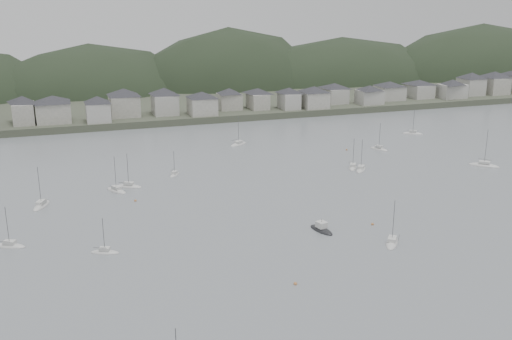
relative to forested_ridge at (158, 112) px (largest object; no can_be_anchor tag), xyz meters
name	(u,v)px	position (x,y,z in m)	size (l,w,h in m)	color
ground	(404,324)	(-4.83, -269.40, 11.28)	(900.00, 900.00, 0.00)	slate
far_shore_land	(142,85)	(-4.83, 25.60, 12.78)	(900.00, 250.00, 3.00)	#383D2D
forested_ridge	(158,112)	(0.00, 0.00, 0.00)	(851.55, 103.94, 102.57)	black
waterfront_town	(282,96)	(45.75, -86.06, 19.95)	(451.48, 28.46, 12.92)	gray
moored_fleet	(233,212)	(-16.24, -209.72, 11.46)	(237.16, 155.39, 13.13)	beige
motor_launch_far	(321,229)	(-0.28, -228.02, 11.58)	(4.41, 7.93, 3.80)	black
mooring_buoys	(226,220)	(-19.65, -214.70, 11.43)	(125.36, 127.67, 0.70)	#AE6D3A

